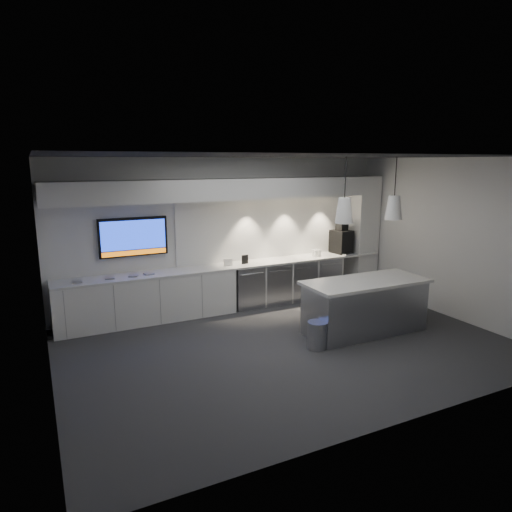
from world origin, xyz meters
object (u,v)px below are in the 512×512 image
wall_tv (133,237)px  bin (317,335)px  island (365,306)px  coffee_machine (341,241)px

wall_tv → bin: (2.26, -2.74, -1.34)m
bin → island: bearing=12.1°
bin → coffee_machine: size_ratio=0.65×
bin → coffee_machine: 3.51m
wall_tv → bin: 3.79m
wall_tv → island: size_ratio=0.57×
bin → coffee_machine: (2.28, 2.49, 0.96)m
wall_tv → bin: size_ratio=2.84×
island → wall_tv: bearing=144.4°
wall_tv → coffee_machine: (4.53, -0.25, -0.38)m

